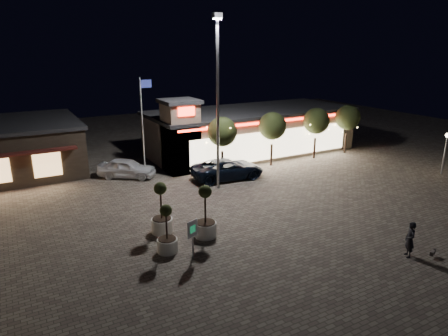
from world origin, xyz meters
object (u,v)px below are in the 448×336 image
planter_mid (205,221)px  valet_sign (193,232)px  planter_left (167,237)px  white_sedan (127,168)px  pedestrian (410,240)px  pickup_truck (228,169)px

planter_mid → valet_sign: planter_mid is taller
planter_left → planter_mid: bearing=13.6°
white_sedan → planter_left: bearing=-151.2°
planter_mid → valet_sign: 2.53m
white_sedan → pedestrian: bearing=-119.7°
pickup_truck → valet_sign: 12.80m
pedestrian → planter_mid: bearing=-102.2°
pickup_truck → white_sedan: size_ratio=1.26×
valet_sign → pickup_truck: bearing=52.7°
pedestrian → valet_sign: size_ratio=0.91×
pickup_truck → planter_left: planter_left is taller
pickup_truck → planter_mid: planter_mid is taller
planter_left → valet_sign: planter_left is taller
pedestrian → planter_mid: planter_mid is taller
valet_sign → planter_left: bearing=125.1°
planter_mid → valet_sign: size_ratio=1.47×
pickup_truck → planter_left: bearing=141.9°
pickup_truck → pedestrian: 15.42m
pedestrian → valet_sign: bearing=-89.1°
planter_left → pedestrian: bearing=-31.3°
pickup_truck → valet_sign: valet_sign is taller
valet_sign → white_sedan: bearing=87.0°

